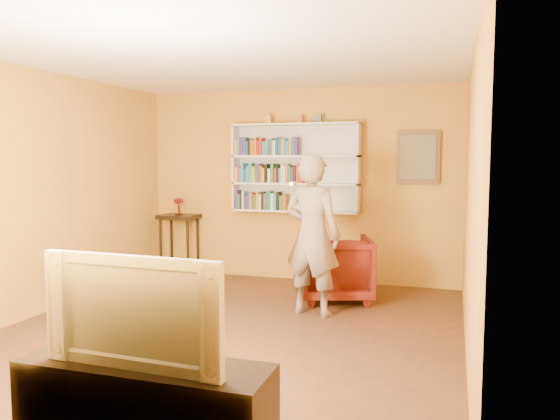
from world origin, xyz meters
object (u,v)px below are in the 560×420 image
object	(u,v)px
person	(312,235)
bookshelf	(296,168)
armchair	(336,268)
ruby_lustre	(179,203)
console_table	(179,225)
tv_cabinet	(145,407)
television	(143,308)

from	to	relation	value
person	bookshelf	bearing A→B (deg)	-56.73
armchair	person	bearing A→B (deg)	61.79
ruby_lustre	armchair	size ratio (longest dim) A/B	0.29
console_table	tv_cabinet	distance (m)	5.02
console_table	armchair	size ratio (longest dim) A/B	1.04
console_table	television	world-z (taller)	television
console_table	tv_cabinet	xyz separation A→B (m)	(2.18, -4.50, -0.48)
console_table	television	distance (m)	5.00
bookshelf	tv_cabinet	world-z (taller)	bookshelf
console_table	armchair	world-z (taller)	console_table
bookshelf	television	size ratio (longest dim) A/B	1.59
person	tv_cabinet	world-z (taller)	person
console_table	television	size ratio (longest dim) A/B	0.80
console_table	tv_cabinet	size ratio (longest dim) A/B	0.59
ruby_lustre	person	world-z (taller)	person
console_table	ruby_lustre	world-z (taller)	ruby_lustre
ruby_lustre	bookshelf	bearing A→B (deg)	5.17
console_table	armchair	xyz separation A→B (m)	(2.52, -0.73, -0.35)
armchair	television	xyz separation A→B (m)	(-0.34, -3.77, 0.47)
bookshelf	tv_cabinet	distance (m)	4.86
bookshelf	tv_cabinet	bearing A→B (deg)	-84.87
bookshelf	television	bearing A→B (deg)	-84.87
console_table	television	bearing A→B (deg)	-64.14
television	bookshelf	bearing A→B (deg)	97.32
bookshelf	armchair	distance (m)	1.68
ruby_lustre	person	xyz separation A→B (m)	(2.40, -1.43, -0.19)
bookshelf	ruby_lustre	bearing A→B (deg)	-174.83
person	tv_cabinet	bearing A→B (deg)	97.21
tv_cabinet	armchair	bearing A→B (deg)	84.83
television	person	bearing A→B (deg)	88.09
ruby_lustre	television	bearing A→B (deg)	-64.14
person	television	size ratio (longest dim) A/B	1.58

